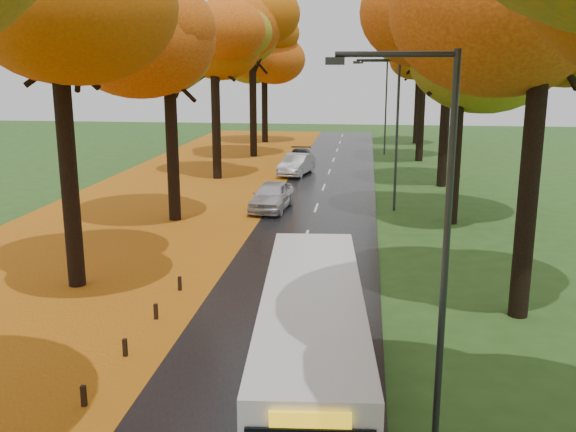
% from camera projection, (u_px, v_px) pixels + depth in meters
% --- Properties ---
extents(road, '(6.50, 90.00, 0.04)m').
position_uv_depth(road, '(308.00, 231.00, 30.24)').
color(road, black).
rests_on(road, ground).
extents(centre_line, '(0.12, 90.00, 0.01)m').
position_uv_depth(centre_line, '(308.00, 231.00, 30.23)').
color(centre_line, silver).
rests_on(centre_line, road).
extents(leaf_verge, '(12.00, 90.00, 0.02)m').
position_uv_depth(leaf_verge, '(125.00, 226.00, 31.30)').
color(leaf_verge, '#81350B').
rests_on(leaf_verge, ground).
extents(leaf_drift, '(0.90, 90.00, 0.01)m').
position_uv_depth(leaf_drift, '(244.00, 229.00, 30.59)').
color(leaf_drift, '#C77C14').
rests_on(leaf_drift, road).
extents(trees_left, '(9.20, 74.00, 13.88)m').
position_uv_depth(trees_left, '(165.00, 25.00, 30.87)').
color(trees_left, black).
rests_on(trees_left, ground).
extents(trees_right, '(9.30, 74.20, 13.96)m').
position_uv_depth(trees_right, '(472.00, 19.00, 28.99)').
color(trees_right, black).
rests_on(trees_right, ground).
extents(streetlamp_near, '(2.45, 0.18, 8.00)m').
position_uv_depth(streetlamp_near, '(434.00, 226.00, 12.27)').
color(streetlamp_near, '#333538').
rests_on(streetlamp_near, ground).
extents(streetlamp_mid, '(2.45, 0.18, 8.00)m').
position_uv_depth(streetlamp_mid, '(392.00, 123.00, 33.51)').
color(streetlamp_mid, '#333538').
rests_on(streetlamp_mid, ground).
extents(streetlamp_far, '(2.45, 0.18, 8.00)m').
position_uv_depth(streetlamp_far, '(383.00, 100.00, 54.75)').
color(streetlamp_far, '#333538').
rests_on(streetlamp_far, ground).
extents(bus, '(3.10, 10.29, 2.67)m').
position_uv_depth(bus, '(312.00, 342.00, 14.87)').
color(bus, '#4F0C1C').
rests_on(bus, road).
extents(car_white, '(2.20, 4.63, 1.53)m').
position_uv_depth(car_white, '(272.00, 196.00, 34.40)').
color(car_white, '#BCBBC0').
rests_on(car_white, road).
extents(car_silver, '(2.40, 4.69, 1.47)m').
position_uv_depth(car_silver, '(297.00, 164.00, 45.25)').
color(car_silver, '#9B9EA3').
rests_on(car_silver, road).
extents(car_dark, '(2.13, 4.70, 1.33)m').
position_uv_depth(car_dark, '(300.00, 158.00, 48.70)').
color(car_dark, black).
rests_on(car_dark, road).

